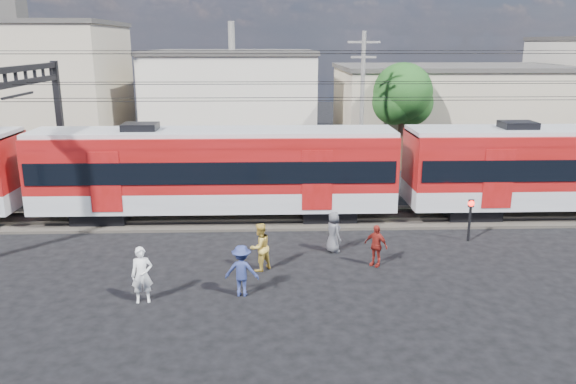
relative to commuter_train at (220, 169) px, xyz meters
name	(u,v)px	position (x,y,z in m)	size (l,w,h in m)	color
ground	(247,296)	(1.48, -8.00, -2.40)	(120.00, 120.00, 0.00)	black
track_bed	(254,218)	(1.48, 0.00, -2.34)	(70.00, 3.40, 0.12)	#2D2823
rail_near	(253,221)	(1.48, -0.75, -2.22)	(70.00, 0.12, 0.12)	#59544C
rail_far	(254,211)	(1.48, 0.75, -2.22)	(70.00, 0.12, 0.12)	#59544C
commuter_train	(220,169)	(0.00, 0.00, 0.00)	(50.30, 3.08, 4.17)	black
catenary	(51,108)	(-7.17, 0.00, 2.73)	(70.00, 9.30, 7.52)	black
building_west	(17,90)	(-15.52, 16.00, 2.25)	(14.28, 10.20, 9.30)	tan
building_midwest	(233,99)	(-0.52, 19.00, 1.25)	(12.24, 12.24, 7.30)	beige
building_mideast	(450,109)	(15.48, 16.00, 0.75)	(16.32, 10.20, 6.30)	tan
utility_pole_mid	(362,104)	(7.48, 7.00, 2.13)	(1.80, 0.24, 8.50)	slate
tree_near	(405,96)	(10.67, 10.09, 2.26)	(3.82, 3.64, 6.72)	#382619
pedestrian_a	(142,275)	(-1.77, -8.32, -1.50)	(0.66, 0.43, 1.81)	silver
pedestrian_b	(260,247)	(1.87, -5.91, -1.53)	(0.85, 0.66, 1.75)	gold
pedestrian_c	(242,271)	(1.32, -7.96, -1.55)	(1.10, 0.63, 1.70)	navy
pedestrian_d	(376,245)	(6.07, -5.62, -1.62)	(0.91, 0.38, 1.56)	maroon
pedestrian_e	(333,232)	(4.69, -4.19, -1.60)	(0.79, 0.51, 1.61)	#4B4B50
crossing_signal	(470,212)	(10.38, -3.15, -1.18)	(0.26, 0.26, 1.77)	black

